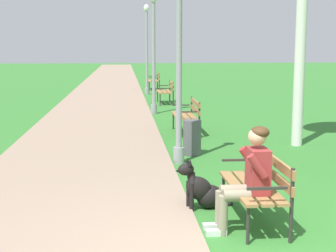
{
  "coord_description": "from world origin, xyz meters",
  "views": [
    {
      "loc": [
        -1.23,
        -4.71,
        2.15
      ],
      "look_at": [
        -0.54,
        3.15,
        0.9
      ],
      "focal_mm": 53.92,
      "sensor_mm": 36.0,
      "label": 1
    }
  ],
  "objects_px": {
    "dog_black": "(202,190)",
    "lamp_post_near": "(179,52)",
    "park_bench_near": "(259,182)",
    "park_bench_furthest": "(155,79)",
    "park_bench_far": "(167,90)",
    "lamp_post_mid": "(154,52)",
    "park_bench_mid": "(188,113)",
    "person_seated_on_near_bench": "(249,175)",
    "lamp_post_far": "(147,48)",
    "litter_bin": "(192,138)"
  },
  "relations": [
    {
      "from": "dog_black",
      "to": "lamp_post_near",
      "type": "distance_m",
      "value": 3.24
    },
    {
      "from": "park_bench_near",
      "to": "park_bench_furthest",
      "type": "bearing_deg",
      "value": 90.23
    },
    {
      "from": "park_bench_far",
      "to": "lamp_post_mid",
      "type": "height_order",
      "value": "lamp_post_mid"
    },
    {
      "from": "park_bench_mid",
      "to": "person_seated_on_near_bench",
      "type": "relative_size",
      "value": 1.2
    },
    {
      "from": "park_bench_far",
      "to": "dog_black",
      "type": "xyz_separation_m",
      "value": [
        -0.59,
        -12.51,
        -0.25
      ]
    },
    {
      "from": "park_bench_near",
      "to": "person_seated_on_near_bench",
      "type": "relative_size",
      "value": 1.2
    },
    {
      "from": "park_bench_far",
      "to": "person_seated_on_near_bench",
      "type": "xyz_separation_m",
      "value": [
        -0.2,
        -13.37,
        0.17
      ]
    },
    {
      "from": "person_seated_on_near_bench",
      "to": "lamp_post_mid",
      "type": "xyz_separation_m",
      "value": [
        -0.46,
        10.49,
        1.29
      ]
    },
    {
      "from": "park_bench_near",
      "to": "park_bench_far",
      "type": "bearing_deg",
      "value": 90.05
    },
    {
      "from": "park_bench_far",
      "to": "lamp_post_near",
      "type": "bearing_deg",
      "value": -93.6
    },
    {
      "from": "park_bench_far",
      "to": "lamp_post_far",
      "type": "xyz_separation_m",
      "value": [
        -0.57,
        3.75,
        1.54
      ]
    },
    {
      "from": "park_bench_near",
      "to": "lamp_post_far",
      "type": "height_order",
      "value": "lamp_post_far"
    },
    {
      "from": "park_bench_near",
      "to": "lamp_post_far",
      "type": "xyz_separation_m",
      "value": [
        -0.58,
        16.81,
        1.54
      ]
    },
    {
      "from": "park_bench_mid",
      "to": "person_seated_on_near_bench",
      "type": "height_order",
      "value": "person_seated_on_near_bench"
    },
    {
      "from": "lamp_post_far",
      "to": "litter_bin",
      "type": "relative_size",
      "value": 5.66
    },
    {
      "from": "dog_black",
      "to": "lamp_post_far",
      "type": "relative_size",
      "value": 0.21
    },
    {
      "from": "litter_bin",
      "to": "park_bench_furthest",
      "type": "bearing_deg",
      "value": 89.23
    },
    {
      "from": "dog_black",
      "to": "litter_bin",
      "type": "height_order",
      "value": "dog_black"
    },
    {
      "from": "park_bench_mid",
      "to": "park_bench_far",
      "type": "bearing_deg",
      "value": 89.68
    },
    {
      "from": "dog_black",
      "to": "litter_bin",
      "type": "bearing_deg",
      "value": 84.56
    },
    {
      "from": "person_seated_on_near_bench",
      "to": "lamp_post_far",
      "type": "distance_m",
      "value": 17.17
    },
    {
      "from": "park_bench_furthest",
      "to": "lamp_post_far",
      "type": "distance_m",
      "value": 2.95
    },
    {
      "from": "park_bench_far",
      "to": "park_bench_furthest",
      "type": "distance_m",
      "value": 6.21
    },
    {
      "from": "park_bench_furthest",
      "to": "dog_black",
      "type": "xyz_separation_m",
      "value": [
        -0.53,
        -18.71,
        -0.25
      ]
    },
    {
      "from": "person_seated_on_near_bench",
      "to": "dog_black",
      "type": "relative_size",
      "value": 1.52
    },
    {
      "from": "lamp_post_mid",
      "to": "lamp_post_far",
      "type": "relative_size",
      "value": 0.96
    },
    {
      "from": "lamp_post_near",
      "to": "lamp_post_far",
      "type": "xyz_separation_m",
      "value": [
        0.05,
        13.56,
        -0.0
      ]
    },
    {
      "from": "dog_black",
      "to": "park_bench_far",
      "type": "bearing_deg",
      "value": 87.28
    },
    {
      "from": "park_bench_far",
      "to": "park_bench_furthest",
      "type": "xyz_separation_m",
      "value": [
        -0.07,
        6.21,
        0.0
      ]
    },
    {
      "from": "person_seated_on_near_bench",
      "to": "lamp_post_mid",
      "type": "distance_m",
      "value": 10.58
    },
    {
      "from": "park_bench_mid",
      "to": "lamp_post_near",
      "type": "height_order",
      "value": "lamp_post_near"
    },
    {
      "from": "park_bench_furthest",
      "to": "lamp_post_far",
      "type": "relative_size",
      "value": 0.38
    },
    {
      "from": "person_seated_on_near_bench",
      "to": "lamp_post_near",
      "type": "bearing_deg",
      "value": 96.77
    },
    {
      "from": "lamp_post_far",
      "to": "litter_bin",
      "type": "xyz_separation_m",
      "value": [
        0.3,
        -12.88,
        -1.7
      ]
    },
    {
      "from": "park_bench_far",
      "to": "litter_bin",
      "type": "relative_size",
      "value": 2.14
    },
    {
      "from": "park_bench_mid",
      "to": "lamp_post_near",
      "type": "bearing_deg",
      "value": -100.33
    },
    {
      "from": "person_seated_on_near_bench",
      "to": "lamp_post_mid",
      "type": "relative_size",
      "value": 0.33
    },
    {
      "from": "dog_black",
      "to": "litter_bin",
      "type": "relative_size",
      "value": 1.18
    },
    {
      "from": "litter_bin",
      "to": "lamp_post_near",
      "type": "bearing_deg",
      "value": -116.75
    },
    {
      "from": "park_bench_far",
      "to": "litter_bin",
      "type": "distance_m",
      "value": 9.14
    },
    {
      "from": "park_bench_mid",
      "to": "lamp_post_near",
      "type": "relative_size",
      "value": 0.38
    },
    {
      "from": "dog_black",
      "to": "person_seated_on_near_bench",
      "type": "bearing_deg",
      "value": -65.14
    },
    {
      "from": "park_bench_mid",
      "to": "litter_bin",
      "type": "relative_size",
      "value": 2.14
    },
    {
      "from": "park_bench_far",
      "to": "lamp_post_far",
      "type": "distance_m",
      "value": 4.09
    },
    {
      "from": "park_bench_far",
      "to": "person_seated_on_near_bench",
      "type": "distance_m",
      "value": 13.37
    },
    {
      "from": "dog_black",
      "to": "lamp_post_near",
      "type": "relative_size",
      "value": 0.21
    },
    {
      "from": "person_seated_on_near_bench",
      "to": "lamp_post_far",
      "type": "relative_size",
      "value": 0.32
    },
    {
      "from": "dog_black",
      "to": "lamp_post_near",
      "type": "bearing_deg",
      "value": 90.49
    },
    {
      "from": "dog_black",
      "to": "lamp_post_mid",
      "type": "relative_size",
      "value": 0.22
    },
    {
      "from": "dog_black",
      "to": "lamp_post_far",
      "type": "xyz_separation_m",
      "value": [
        0.03,
        16.25,
        1.79
      ]
    }
  ]
}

